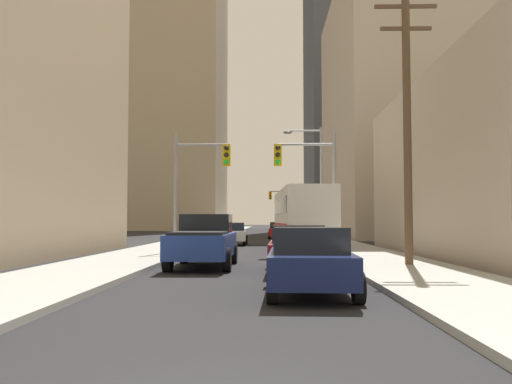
{
  "coord_description": "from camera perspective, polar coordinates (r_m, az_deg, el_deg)",
  "views": [
    {
      "loc": [
        0.62,
        -4.53,
        1.67
      ],
      "look_at": [
        0.0,
        24.81,
        3.22
      ],
      "focal_mm": 37.92,
      "sensor_mm": 36.0,
      "label": 1
    }
  ],
  "objects": [
    {
      "name": "street_lamp_right",
      "position": [
        33.97,
        6.25,
        1.86
      ],
      "size": [
        2.45,
        0.32,
        7.5
      ],
      "color": "gray",
      "rests_on": "ground"
    },
    {
      "name": "traffic_signal_near_left",
      "position": [
        26.68,
        -6.04,
        1.99
      ],
      "size": [
        2.79,
        0.44,
        6.0
      ],
      "color": "gray",
      "rests_on": "ground"
    },
    {
      "name": "sedan_red",
      "position": [
        49.26,
        2.43,
        -4.06
      ],
      "size": [
        1.95,
        4.23,
        1.52
      ],
      "color": "maroon",
      "rests_on": "ground"
    },
    {
      "name": "building_right_mid_block",
      "position": [
        59.91,
        18.8,
        7.84
      ],
      "size": [
        21.87,
        25.73,
        25.58
      ],
      "primitive_type": "cube",
      "color": "#B7A893",
      "rests_on": "ground"
    },
    {
      "name": "sedan_navy",
      "position": [
        12.27,
        5.7,
        -7.21
      ],
      "size": [
        1.95,
        4.26,
        1.52
      ],
      "color": "#141E4C",
      "rests_on": "ground"
    },
    {
      "name": "sedan_maroon",
      "position": [
        17.42,
        4.42,
        -5.97
      ],
      "size": [
        1.95,
        4.26,
        1.52
      ],
      "color": "maroon",
      "rests_on": "ground"
    },
    {
      "name": "building_right_far_highrise",
      "position": [
        104.85,
        12.84,
        16.86
      ],
      "size": [
        25.82,
        24.88,
        74.38
      ],
      "primitive_type": "cube",
      "color": "#4C515B",
      "rests_on": "ground"
    },
    {
      "name": "sidewalk_right",
      "position": [
        54.75,
        5.99,
        -4.67
      ],
      "size": [
        3.75,
        160.0,
        0.15
      ],
      "primitive_type": "cube",
      "color": "#9E9E99",
      "rests_on": "ground"
    },
    {
      "name": "traffic_signal_far_right",
      "position": [
        69.33,
        2.82,
        -1.07
      ],
      "size": [
        3.19,
        0.44,
        6.0
      ],
      "color": "gray",
      "rests_on": "ground"
    },
    {
      "name": "sidewalk_left",
      "position": [
        54.86,
        -4.86,
        -4.67
      ],
      "size": [
        3.75,
        160.0,
        0.15
      ],
      "primitive_type": "cube",
      "color": "#9E9E99",
      "rests_on": "ground"
    },
    {
      "name": "traffic_signal_near_right",
      "position": [
        26.55,
        5.55,
        2.04
      ],
      "size": [
        3.04,
        0.44,
        6.0
      ],
      "color": "gray",
      "rests_on": "ground"
    },
    {
      "name": "building_left_far_tower",
      "position": [
        105.05,
        -10.26,
        16.43
      ],
      "size": [
        23.65,
        24.73,
        73.1
      ],
      "primitive_type": "cube",
      "color": "tan",
      "rests_on": "ground"
    },
    {
      "name": "utility_pole_right",
      "position": [
        19.88,
        15.65,
        7.36
      ],
      "size": [
        2.2,
        0.28,
        9.88
      ],
      "color": "brown",
      "rests_on": "ground"
    },
    {
      "name": "pickup_truck_blue",
      "position": [
        19.59,
        -5.5,
        -5.16
      ],
      "size": [
        2.2,
        5.42,
        1.9
      ],
      "color": "navy",
      "rests_on": "ground"
    },
    {
      "name": "city_bus",
      "position": [
        31.15,
        4.84,
        -2.53
      ],
      "size": [
        2.96,
        11.59,
        3.4
      ],
      "color": "silver",
      "rests_on": "ground"
    },
    {
      "name": "sedan_white",
      "position": [
        36.89,
        -2.48,
        -4.41
      ],
      "size": [
        1.95,
        4.26,
        1.52
      ],
      "color": "white",
      "rests_on": "ground"
    }
  ]
}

